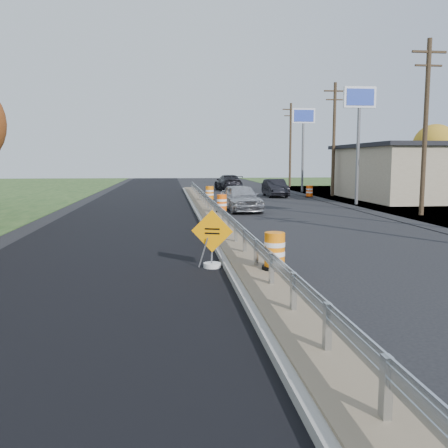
{
  "coord_description": "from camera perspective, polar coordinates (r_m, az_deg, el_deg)",
  "views": [
    {
      "loc": [
        -2.3,
        -16.87,
        3.0
      ],
      "look_at": [
        -0.64,
        -2.06,
        1.1
      ],
      "focal_mm": 40.0,
      "sensor_mm": 36.0,
      "label": 1
    }
  ],
  "objects": [
    {
      "name": "caution_sign",
      "position": [
        13.99,
        -1.36,
        -3.37
      ],
      "size": [
        1.14,
        0.5,
        1.64
      ],
      "rotation": [
        0.0,
        0.0,
        -0.33
      ],
      "color": "white",
      "rests_on": "ground"
    },
    {
      "name": "car_dark_far",
      "position": [
        50.66,
        0.49,
        4.76
      ],
      "size": [
        2.52,
        5.57,
        1.58
      ],
      "primitive_type": "imported",
      "rotation": [
        0.0,
        0.0,
        3.2
      ],
      "color": "black",
      "rests_on": "ground"
    },
    {
      "name": "median",
      "position": [
        25.14,
        -1.09,
        0.66
      ],
      "size": [
        1.6,
        55.0,
        0.23
      ],
      "color": "gray",
      "rests_on": "ground"
    },
    {
      "name": "car_dark_mid",
      "position": [
        42.07,
        5.87,
        4.13
      ],
      "size": [
        1.57,
        4.45,
        1.46
      ],
      "primitive_type": "imported",
      "rotation": [
        0.0,
        0.0,
        -0.0
      ],
      "color": "black",
      "rests_on": "ground"
    },
    {
      "name": "barrel_median_far",
      "position": [
        34.71,
        -1.66,
        3.48
      ],
      "size": [
        0.68,
        0.68,
        1.0
      ],
      "color": "black",
      "rests_on": "median"
    },
    {
      "name": "car_silver",
      "position": [
        29.69,
        1.91,
        3.01
      ],
      "size": [
        2.4,
        4.89,
        1.6
      ],
      "primitive_type": "imported",
      "rotation": [
        0.0,
        0.0,
        0.11
      ],
      "color": "#AFAFB4",
      "rests_on": "ground"
    },
    {
      "name": "barrel_shoulder_mid",
      "position": [
        41.53,
        9.73,
        3.66
      ],
      "size": [
        0.67,
        0.67,
        0.98
      ],
      "color": "black",
      "rests_on": "ground"
    },
    {
      "name": "barrel_median_mid",
      "position": [
        26.83,
        -0.26,
        2.32
      ],
      "size": [
        0.66,
        0.66,
        0.96
      ],
      "color": "black",
      "rests_on": "median"
    },
    {
      "name": "utility_pole_north",
      "position": [
        57.58,
        7.59,
        9.12
      ],
      "size": [
        1.9,
        0.26,
        9.4
      ],
      "color": "#473523",
      "rests_on": "ground"
    },
    {
      "name": "guardrail",
      "position": [
        26.07,
        -1.29,
        2.26
      ],
      "size": [
        0.1,
        46.15,
        0.72
      ],
      "color": "silver",
      "rests_on": "median"
    },
    {
      "name": "tree_far_yellow",
      "position": [
        58.23,
        22.96,
        8.2
      ],
      "size": [
        4.62,
        4.62,
        6.86
      ],
      "color": "#473523",
      "rests_on": "ground"
    },
    {
      "name": "barrel_median_near",
      "position": [
        12.82,
        5.8,
        -3.16
      ],
      "size": [
        0.65,
        0.65,
        0.95
      ],
      "color": "black",
      "rests_on": "median"
    },
    {
      "name": "milled_overlay",
      "position": [
        27.11,
        -10.78,
        0.79
      ],
      "size": [
        7.2,
        120.0,
        0.01
      ],
      "primitive_type": "cube",
      "color": "black",
      "rests_on": "ground"
    },
    {
      "name": "ground",
      "position": [
        17.28,
        1.37,
        -2.73
      ],
      "size": [
        140.0,
        140.0,
        0.0
      ],
      "primitive_type": "plane",
      "color": "black",
      "rests_on": "ground"
    },
    {
      "name": "utility_pole_nmid",
      "position": [
        43.18,
        12.45,
        9.66
      ],
      "size": [
        1.9,
        0.26,
        9.4
      ],
      "color": "#473523",
      "rests_on": "ground"
    },
    {
      "name": "pylon_sign_mid",
      "position": [
        35.44,
        15.21,
        12.64
      ],
      "size": [
        2.2,
        0.3,
        7.9
      ],
      "color": "slate",
      "rests_on": "ground"
    },
    {
      "name": "pylon_sign_north",
      "position": [
        48.71,
        9.05,
        11.26
      ],
      "size": [
        2.2,
        0.3,
        7.9
      ],
      "color": "slate",
      "rests_on": "ground"
    },
    {
      "name": "utility_pole_smid",
      "position": [
        29.38,
        22.04,
        10.52
      ],
      "size": [
        1.9,
        0.26,
        9.4
      ],
      "color": "#473523",
      "rests_on": "ground"
    }
  ]
}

